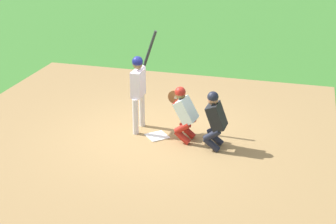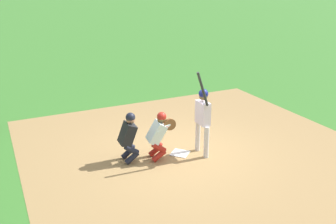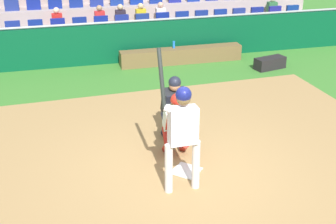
{
  "view_description": "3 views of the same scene",
  "coord_description": "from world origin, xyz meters",
  "views": [
    {
      "loc": [
        -9.76,
        -3.36,
        4.94
      ],
      "look_at": [
        -0.46,
        -0.41,
        0.84
      ],
      "focal_mm": 54.24,
      "sensor_mm": 36.0,
      "label": 1
    },
    {
      "loc": [
        8.17,
        -3.89,
        4.43
      ],
      "look_at": [
        0.27,
        -0.47,
        1.32
      ],
      "focal_mm": 40.75,
      "sensor_mm": 36.0,
      "label": 2
    },
    {
      "loc": [
        2.13,
        6.81,
        4.26
      ],
      "look_at": [
        0.3,
        -0.08,
        1.12
      ],
      "focal_mm": 51.14,
      "sensor_mm": 36.0,
      "label": 3
    }
  ],
  "objects": [
    {
      "name": "home_plate_marker",
      "position": [
        0.0,
        0.0,
        0.02
      ],
      "size": [
        0.62,
        0.62,
        0.02
      ],
      "primitive_type": "cube",
      "rotation": [
        0.0,
        0.0,
        0.79
      ],
      "color": "white",
      "rests_on": "infield_dirt_patch"
    },
    {
      "name": "batter_at_plate",
      "position": [
        0.24,
        0.51,
        1.1
      ],
      "size": [
        0.62,
        0.48,
        2.3
      ],
      "color": "silver",
      "rests_on": "ground_plane"
    },
    {
      "name": "home_plate_umpire",
      "position": [
        -0.15,
        -1.34,
        0.71
      ],
      "size": [
        0.46,
        0.46,
        1.3
      ],
      "color": "#1C1F2E",
      "rests_on": "ground_plane"
    },
    {
      "name": "infield_dirt_patch",
      "position": [
        0.0,
        0.5,
        0.0
      ],
      "size": [
        9.22,
        9.19,
        0.01
      ],
      "primitive_type": "cube",
      "rotation": [
        0.0,
        0.0,
        0.04
      ],
      "color": "#9E7C4D",
      "rests_on": "ground_plane"
    },
    {
      "name": "catcher_crouching",
      "position": [
        0.02,
        -0.61,
        0.71
      ],
      "size": [
        0.49,
        0.71,
        1.26
      ],
      "color": "#AD2219",
      "rests_on": "ground_plane"
    },
    {
      "name": "ground_plane",
      "position": [
        0.0,
        0.0,
        0.0
      ],
      "size": [
        160.0,
        160.0,
        0.0
      ],
      "primitive_type": "plane",
      "color": "#39782C"
    }
  ]
}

